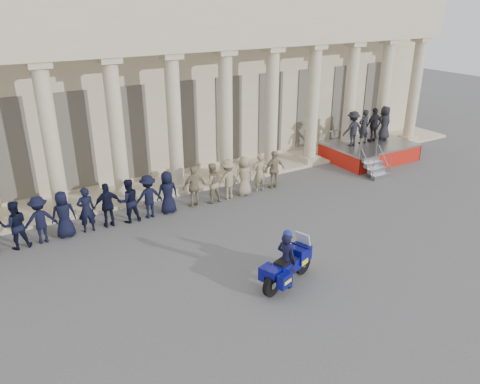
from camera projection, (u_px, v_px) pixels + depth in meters
name	position (u px, v px, depth m)	size (l,w,h in m)	color
ground	(243.00, 283.00, 14.95)	(90.00, 90.00, 0.00)	#49494C
building	(100.00, 77.00, 24.86)	(40.00, 12.50, 9.00)	#BBAC8C
officer_rank	(81.00, 211.00, 17.80)	(18.95, 0.69, 1.83)	black
reviewing_stand	(369.00, 134.00, 25.69)	(4.61, 4.33, 2.82)	gray
motorcycle	(288.00, 265.00, 14.67)	(2.32, 1.29, 1.53)	black
rider	(286.00, 259.00, 14.46)	(0.64, 0.79, 1.96)	black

